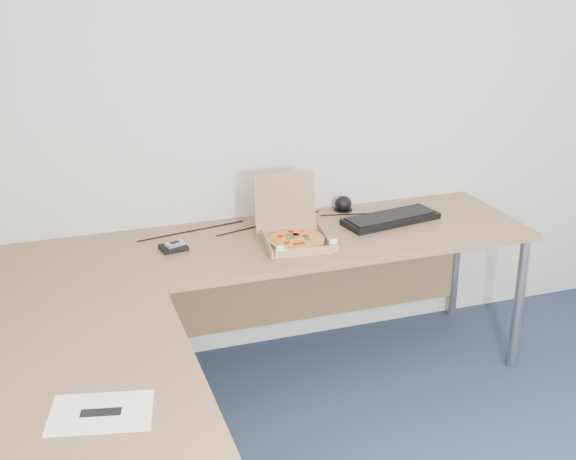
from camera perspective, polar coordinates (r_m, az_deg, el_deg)
name	(u,v)px	position (r m, az deg, el deg)	size (l,w,h in m)	color
room_shell	(571,224)	(2.39, 20.60, 0.45)	(3.50, 3.50, 2.50)	beige
desk	(225,294)	(3.07, -4.78, -4.85)	(2.50, 2.20, 0.73)	olive
pizza_box	(295,236)	(3.46, 0.55, -0.47)	(0.29, 0.33, 0.29)	#AB8157
drinking_glass	(297,212)	(3.71, 0.70, 1.38)	(0.06, 0.06, 0.11)	silver
keyboard	(391,219)	(3.77, 7.77, 0.84)	(0.49, 0.17, 0.03)	black
mouse	(394,213)	(3.85, 8.05, 1.27)	(0.09, 0.06, 0.03)	black
wallet	(174,248)	(3.44, -8.64, -1.33)	(0.11, 0.10, 0.02)	black
phone	(175,244)	(3.43, -8.54, -1.05)	(0.08, 0.04, 0.02)	#B2B5BA
paper_sheet	(101,413)	(2.36, -13.96, -13.24)	(0.30, 0.21, 0.00)	white
dome_speaker	(343,203)	(3.90, 4.20, 2.08)	(0.10, 0.10, 0.08)	black
cable_bundle	(269,223)	(3.71, -1.42, 0.51)	(0.66, 0.04, 0.01)	black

